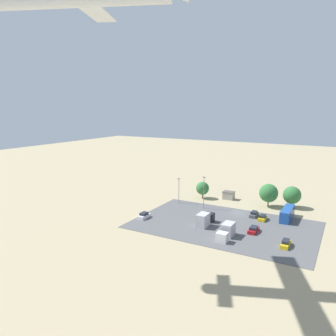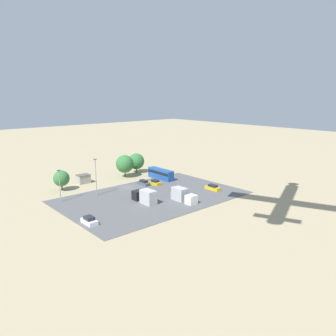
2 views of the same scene
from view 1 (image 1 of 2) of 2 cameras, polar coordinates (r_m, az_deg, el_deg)
ground_plane at (r=101.45m, az=11.99°, el=-7.66°), size 400.00×400.00×0.00m
parking_lot_surface at (r=90.85m, az=9.71°, el=-9.73°), size 47.68×30.99×0.08m
shed_building at (r=115.22m, az=10.51°, el=-4.69°), size 3.89×3.03×2.71m
bus at (r=99.25m, az=20.05°, el=-7.40°), size 2.51×10.18×3.19m
parked_car_0 at (r=87.22m, az=14.67°, el=-10.36°), size 1.94×4.70×1.42m
parked_car_1 at (r=94.76m, az=-4.20°, el=-8.28°), size 1.99×4.22×1.62m
parked_car_2 at (r=96.65m, az=16.18°, el=-8.35°), size 1.86×4.01×1.44m
parked_car_3 at (r=99.00m, az=14.74°, el=-7.80°), size 1.72×4.41×1.54m
parked_car_4 at (r=80.95m, az=19.80°, el=-12.28°), size 1.70×4.66×1.55m
parked_truck_0 at (r=89.38m, az=6.42°, el=-8.87°), size 2.55×7.54×3.50m
parked_truck_1 at (r=82.11m, az=10.16°, el=-10.84°), size 2.55×7.39×3.26m
tree_near_shed at (r=108.83m, az=17.12°, el=-4.20°), size 5.85×5.85×7.41m
tree_apron_mid at (r=110.45m, az=20.79°, el=-4.43°), size 5.55×5.55×6.84m
tree_apron_far at (r=114.54m, az=6.04°, el=-3.52°), size 4.54×4.54×5.85m
light_pole_lot_centre at (r=102.54m, az=6.26°, el=-4.06°), size 0.90×0.28×10.08m
light_pole_lot_edge at (r=107.96m, az=1.90°, el=-3.76°), size 0.90×0.28×8.25m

